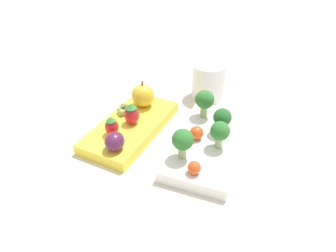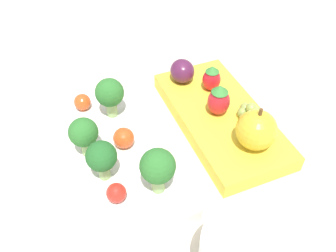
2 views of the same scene
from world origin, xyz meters
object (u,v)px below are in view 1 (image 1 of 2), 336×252
at_px(bento_box_savoury, 208,144).
at_px(cherry_tomato_2, 194,168).
at_px(apple, 143,95).
at_px(strawberry_1, 112,126).
at_px(broccoli_floret_0, 222,118).
at_px(broccoli_floret_3, 220,132).
at_px(cherry_tomato_1, 225,118).
at_px(grape_cluster, 125,109).
at_px(plum, 115,141).
at_px(broccoli_floret_1, 205,100).
at_px(cherry_tomato_0, 197,133).
at_px(bento_box_fruit, 131,126).
at_px(drinking_cup, 209,81).
at_px(strawberry_0, 132,114).
at_px(broccoli_floret_2, 183,141).

relative_size(bento_box_savoury, cherry_tomato_2, 10.84).
height_order(apple, strawberry_1, apple).
relative_size(broccoli_floret_0, broccoli_floret_3, 1.00).
distance_m(cherry_tomato_1, grape_cluster, 0.20).
bearing_deg(cherry_tomato_1, broccoli_floret_0, 4.84).
relative_size(bento_box_savoury, cherry_tomato_1, 11.12).
bearing_deg(plum, broccoli_floret_1, 146.80).
xyz_separation_m(cherry_tomato_0, cherry_tomato_1, (-0.07, 0.03, -0.00)).
distance_m(broccoli_floret_1, cherry_tomato_1, 0.05).
bearing_deg(strawberry_1, bento_box_fruit, 167.65).
height_order(bento_box_fruit, cherry_tomato_1, cherry_tomato_1).
height_order(grape_cluster, drinking_cup, drinking_cup).
height_order(strawberry_0, drinking_cup, drinking_cup).
distance_m(broccoli_floret_0, cherry_tomato_2, 0.12).
bearing_deg(apple, broccoli_floret_1, 96.08).
bearing_deg(broccoli_floret_1, cherry_tomato_0, 9.42).
xyz_separation_m(cherry_tomato_1, apple, (0.01, -0.18, 0.01)).
relative_size(bento_box_fruit, grape_cluster, 6.70).
height_order(cherry_tomato_0, drinking_cup, drinking_cup).
height_order(broccoli_floret_1, strawberry_1, broccoli_floret_1).
bearing_deg(cherry_tomato_1, grape_cluster, -76.01).
bearing_deg(drinking_cup, cherry_tomato_2, 14.13).
height_order(broccoli_floret_1, plum, broccoli_floret_1).
distance_m(bento_box_savoury, plum, 0.17).
height_order(broccoli_floret_0, cherry_tomato_1, broccoli_floret_0).
bearing_deg(broccoli_floret_0, broccoli_floret_2, -22.76).
xyz_separation_m(broccoli_floret_3, drinking_cup, (-0.20, -0.09, -0.01)).
relative_size(broccoli_floret_3, apple, 0.90).
relative_size(broccoli_floret_0, cherry_tomato_1, 2.41).
bearing_deg(broccoli_floret_1, broccoli_floret_0, 50.38).
height_order(bento_box_fruit, broccoli_floret_3, broccoli_floret_3).
bearing_deg(cherry_tomato_1, broccoli_floret_2, -15.92).
height_order(cherry_tomato_2, plum, plum).
relative_size(broccoli_floret_3, plum, 1.40).
xyz_separation_m(broccoli_floret_2, cherry_tomato_0, (-0.06, 0.00, -0.02)).
height_order(apple, drinking_cup, drinking_cup).
xyz_separation_m(broccoli_floret_0, cherry_tomato_0, (0.04, -0.04, -0.02)).
bearing_deg(grape_cluster, plum, 23.14).
bearing_deg(drinking_cup, apple, -37.58).
bearing_deg(cherry_tomato_1, bento_box_savoury, -9.46).
relative_size(bento_box_fruit, broccoli_floret_3, 4.27).
height_order(bento_box_fruit, strawberry_0, strawberry_0).
height_order(broccoli_floret_3, grape_cluster, broccoli_floret_3).
xyz_separation_m(broccoli_floret_1, drinking_cup, (-0.12, -0.03, -0.02)).
bearing_deg(cherry_tomato_1, broccoli_floret_3, 8.31).
bearing_deg(cherry_tomato_0, bento_box_fruit, -88.22).
bearing_deg(broccoli_floret_3, drinking_cup, -156.68).
bearing_deg(broccoli_floret_0, broccoli_floret_3, 11.08).
height_order(cherry_tomato_1, drinking_cup, drinking_cup).
bearing_deg(apple, plum, 9.55).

